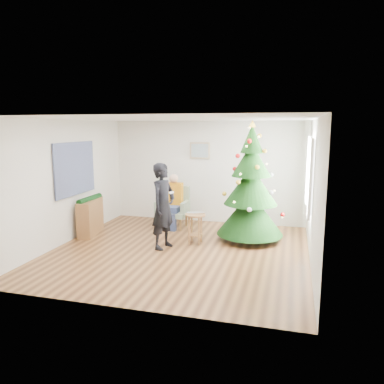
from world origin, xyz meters
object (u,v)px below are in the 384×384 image
(christmas_tree, at_px, (251,187))
(console, at_px, (90,217))
(standing_man, at_px, (163,206))
(armchair, at_px, (173,212))
(stool, at_px, (195,228))

(christmas_tree, height_order, console, christmas_tree)
(standing_man, bearing_deg, christmas_tree, -42.75)
(armchair, distance_m, standing_man, 1.70)
(christmas_tree, distance_m, console, 3.71)
(christmas_tree, distance_m, armchair, 2.18)
(armchair, bearing_deg, christmas_tree, -17.01)
(stool, relative_size, armchair, 0.64)
(christmas_tree, relative_size, armchair, 2.60)
(armchair, xyz_separation_m, console, (-1.65, -1.09, 0.03))
(armchair, bearing_deg, stool, -53.14)
(armchair, relative_size, console, 1.00)
(armchair, distance_m, console, 1.98)
(christmas_tree, distance_m, standing_man, 1.94)
(stool, xyz_separation_m, armchair, (-0.86, 1.15, 0.04))
(stool, bearing_deg, christmas_tree, 27.11)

